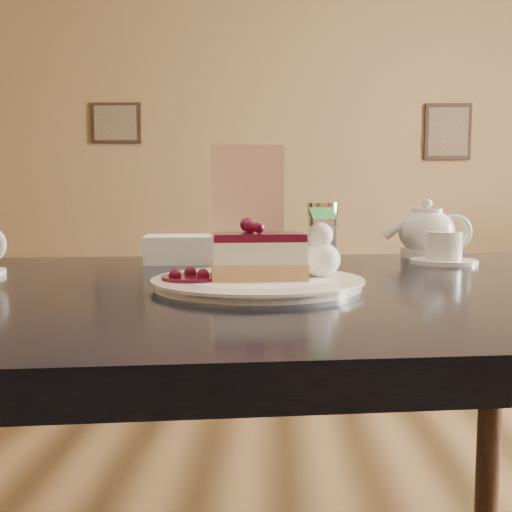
{
  "coord_description": "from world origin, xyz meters",
  "views": [
    {
      "loc": [
        0.1,
        -0.79,
        0.91
      ],
      "look_at": [
        0.07,
        -0.08,
        0.84
      ],
      "focal_mm": 40.0,
      "sensor_mm": 36.0,
      "label": 1
    }
  ],
  "objects_px": {
    "main_table": "(254,337)",
    "dessert_plate": "(258,283)",
    "cheesecake_slice": "(258,256)",
    "tea_set": "(429,237)"
  },
  "relations": [
    {
      "from": "tea_set",
      "to": "main_table",
      "type": "bearing_deg",
      "value": -134.23
    },
    {
      "from": "main_table",
      "to": "dessert_plate",
      "type": "relative_size",
      "value": 4.81
    },
    {
      "from": "dessert_plate",
      "to": "cheesecake_slice",
      "type": "bearing_deg",
      "value": 90.0
    },
    {
      "from": "dessert_plate",
      "to": "tea_set",
      "type": "xyz_separation_m",
      "value": [
        0.35,
        0.41,
        0.04
      ]
    },
    {
      "from": "main_table",
      "to": "tea_set",
      "type": "height_order",
      "value": "tea_set"
    },
    {
      "from": "dessert_plate",
      "to": "tea_set",
      "type": "relative_size",
      "value": 1.16
    },
    {
      "from": "cheesecake_slice",
      "to": "tea_set",
      "type": "relative_size",
      "value": 0.56
    },
    {
      "from": "cheesecake_slice",
      "to": "tea_set",
      "type": "distance_m",
      "value": 0.54
    },
    {
      "from": "main_table",
      "to": "cheesecake_slice",
      "type": "xyz_separation_m",
      "value": [
        0.01,
        -0.05,
        0.13
      ]
    },
    {
      "from": "main_table",
      "to": "tea_set",
      "type": "relative_size",
      "value": 5.59
    }
  ]
}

